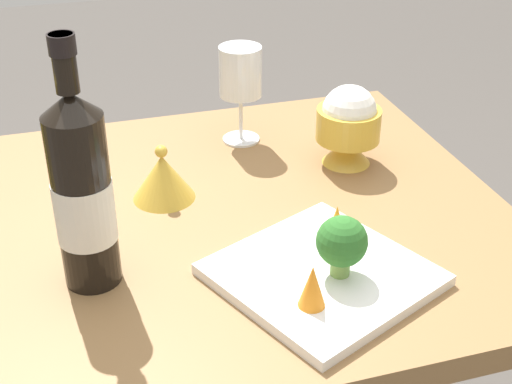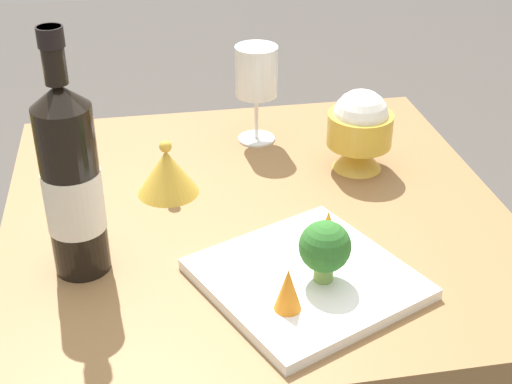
{
  "view_description": "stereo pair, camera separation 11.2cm",
  "coord_description": "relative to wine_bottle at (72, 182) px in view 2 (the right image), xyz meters",
  "views": [
    {
      "loc": [
        -0.93,
        0.28,
        1.33
      ],
      "look_at": [
        0.0,
        0.0,
        0.77
      ],
      "focal_mm": 51.01,
      "sensor_mm": 36.0,
      "label": 1
    },
    {
      "loc": [
        -0.95,
        0.17,
        1.33
      ],
      "look_at": [
        0.0,
        0.0,
        0.77
      ],
      "focal_mm": 51.01,
      "sensor_mm": 36.0,
      "label": 2
    }
  ],
  "objects": [
    {
      "name": "dining_table",
      "position": [
        0.11,
        -0.26,
        -0.24
      ],
      "size": [
        0.78,
        0.78,
        0.74
      ],
      "color": "olive",
      "rests_on": "ground_plane"
    },
    {
      "name": "wine_bottle",
      "position": [
        0.0,
        0.0,
        0.0
      ],
      "size": [
        0.08,
        0.08,
        0.34
      ],
      "color": "black",
      "rests_on": "dining_table"
    },
    {
      "name": "wine_glass",
      "position": [
        0.35,
        -0.3,
        -0.01
      ],
      "size": [
        0.08,
        0.08,
        0.18
      ],
      "color": "white",
      "rests_on": "dining_table"
    },
    {
      "name": "rice_bowl",
      "position": [
        0.21,
        -0.46,
        -0.06
      ],
      "size": [
        0.11,
        0.11,
        0.14
      ],
      "color": "gold",
      "rests_on": "dining_table"
    },
    {
      "name": "rice_bowl_lid",
      "position": [
        0.19,
        -0.13,
        -0.1
      ],
      "size": [
        0.1,
        0.1,
        0.09
      ],
      "color": "gold",
      "rests_on": "dining_table"
    },
    {
      "name": "serving_plate",
      "position": [
        -0.09,
        -0.29,
        -0.13
      ],
      "size": [
        0.33,
        0.33,
        0.02
      ],
      "rotation": [
        0.0,
        0.0,
        0.42
      ],
      "color": "white",
      "rests_on": "dining_table"
    },
    {
      "name": "broccoli_floret",
      "position": [
        -0.1,
        -0.31,
        -0.07
      ],
      "size": [
        0.07,
        0.07,
        0.09
      ],
      "color": "#729E4C",
      "rests_on": "serving_plate"
    },
    {
      "name": "carrot_garnish_left",
      "position": [
        -0.16,
        -0.25,
        -0.09
      ],
      "size": [
        0.03,
        0.03,
        0.06
      ],
      "color": "orange",
      "rests_on": "serving_plate"
    },
    {
      "name": "carrot_garnish_right",
      "position": [
        -0.03,
        -0.34,
        -0.09
      ],
      "size": [
        0.03,
        0.03,
        0.05
      ],
      "color": "orange",
      "rests_on": "serving_plate"
    }
  ]
}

